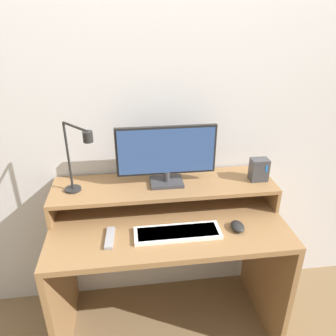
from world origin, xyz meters
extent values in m
cube|color=silver|center=(0.00, 0.66, 1.25)|extent=(6.00, 0.05, 2.50)
cube|color=olive|center=(0.00, 0.31, 0.75)|extent=(1.22, 0.62, 0.03)
cube|color=olive|center=(-0.59, 0.31, 0.37)|extent=(0.03, 0.62, 0.74)
cube|color=olive|center=(0.59, 0.31, 0.37)|extent=(0.03, 0.62, 0.74)
cube|color=olive|center=(-0.60, 0.46, 0.82)|extent=(0.02, 0.32, 0.12)
cube|color=olive|center=(0.60, 0.46, 0.82)|extent=(0.02, 0.32, 0.12)
cube|color=olive|center=(0.00, 0.46, 0.89)|extent=(1.22, 0.32, 0.02)
cube|color=#38383D|center=(0.01, 0.46, 0.91)|extent=(0.18, 0.14, 0.02)
cylinder|color=#38383D|center=(0.01, 0.46, 0.95)|extent=(0.04, 0.04, 0.05)
cube|color=black|center=(0.01, 0.47, 1.10)|extent=(0.53, 0.02, 0.27)
cube|color=#2D4C8C|center=(0.01, 0.46, 1.10)|extent=(0.51, 0.01, 0.24)
cylinder|color=black|center=(-0.49, 0.45, 0.91)|extent=(0.09, 0.09, 0.01)
cylinder|color=black|center=(-0.49, 0.45, 1.10)|extent=(0.01, 0.01, 0.36)
cylinder|color=black|center=(-0.42, 0.38, 1.28)|extent=(0.13, 0.15, 0.01)
cylinder|color=black|center=(-0.36, 0.31, 1.25)|extent=(0.05, 0.05, 0.05)
cube|color=#3D3D42|center=(0.53, 0.44, 0.97)|extent=(0.10, 0.07, 0.13)
cube|color=#1972F2|center=(0.55, 0.40, 0.99)|extent=(0.01, 0.00, 0.04)
cube|color=white|center=(0.03, 0.18, 0.77)|extent=(0.43, 0.14, 0.02)
cube|color=silver|center=(0.03, 0.18, 0.78)|extent=(0.39, 0.11, 0.01)
ellipsoid|color=black|center=(0.34, 0.19, 0.78)|extent=(0.07, 0.10, 0.03)
cube|color=#99999E|center=(-0.30, 0.19, 0.77)|extent=(0.05, 0.16, 0.02)
camera|label=1|loc=(-0.19, -1.10, 1.77)|focal=35.00mm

